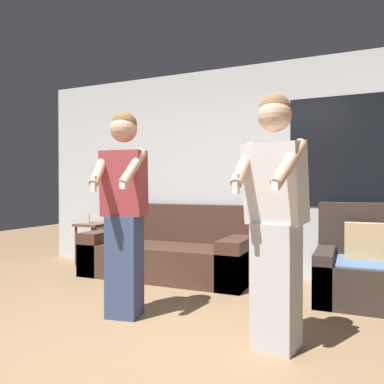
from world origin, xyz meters
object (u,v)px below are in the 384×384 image
at_px(side_table, 93,230).
at_px(person_left, 124,209).
at_px(person_right, 275,217).
at_px(couch, 170,252).
at_px(armchair, 364,270).

xyz_separation_m(side_table, person_left, (1.67, -1.71, 0.45)).
bearing_deg(person_left, person_right, -5.74).
bearing_deg(couch, person_right, -45.04).
height_order(side_table, person_left, person_left).
bearing_deg(couch, person_left, -78.33).
bearing_deg(side_table, armchair, -5.62).
relative_size(side_table, person_right, 0.42).
distance_m(armchair, side_table, 3.63).
bearing_deg(person_left, side_table, 134.36).
bearing_deg(person_right, side_table, 148.49).
relative_size(person_left, person_right, 1.00).
bearing_deg(side_table, person_right, -31.51).
xyz_separation_m(side_table, person_right, (3.00, -1.84, 0.43)).
bearing_deg(armchair, couch, 175.87).
xyz_separation_m(couch, person_right, (1.65, -1.65, 0.62)).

